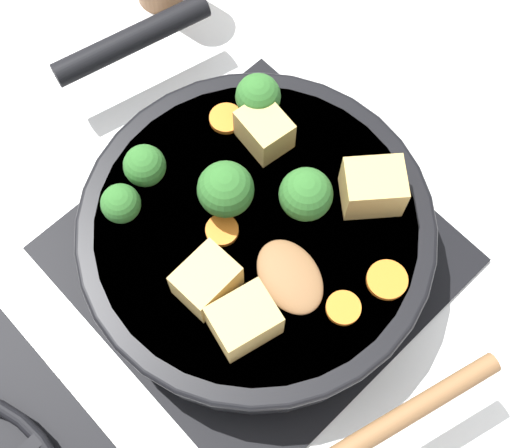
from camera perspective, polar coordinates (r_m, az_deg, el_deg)
name	(u,v)px	position (r m, az deg, el deg)	size (l,w,h in m)	color
ground_plane	(256,255)	(0.67, 0.00, -2.52)	(2.40, 2.40, 0.00)	white
front_burner_grate	(256,251)	(0.66, 0.00, -2.16)	(0.31, 0.31, 0.03)	black
skillet_pan	(255,231)	(0.62, -0.12, -0.59)	(0.41, 0.31, 0.05)	black
wooden_spoon	(337,355)	(0.56, 6.52, -10.34)	(0.20, 0.20, 0.02)	brown
tofu_cube_center_large	(264,130)	(0.62, 0.67, 7.54)	(0.04, 0.03, 0.03)	tan
tofu_cube_near_handle	(206,281)	(0.56, -3.98, -4.55)	(0.05, 0.04, 0.04)	tan
tofu_cube_east_chunk	(373,187)	(0.60, 9.34, 2.92)	(0.05, 0.04, 0.04)	tan
tofu_cube_west_chunk	(244,321)	(0.55, -0.97, -7.74)	(0.05, 0.04, 0.04)	tan
broccoli_floret_near_spoon	(258,97)	(0.62, 0.16, 10.16)	(0.04, 0.04, 0.05)	#709956
broccoli_floret_center_top	(306,195)	(0.58, 4.01, 2.36)	(0.04, 0.04, 0.05)	#709956
broccoli_floret_east_rim	(226,190)	(0.58, -2.45, 2.77)	(0.05, 0.05, 0.05)	#709956
broccoli_floret_west_rim	(145,166)	(0.60, -8.89, 4.60)	(0.04, 0.04, 0.04)	#709956
broccoli_floret_north_edge	(121,204)	(0.59, -10.75, 1.59)	(0.03, 0.03, 0.04)	#709956
carrot_slice_orange_thin	(340,311)	(0.57, 6.75, -6.93)	(0.03, 0.03, 0.01)	orange
carrot_slice_near_center	(222,230)	(0.59, -2.74, -0.51)	(0.03, 0.03, 0.01)	orange
carrot_slice_edge_slice	(387,280)	(0.59, 10.44, -4.42)	(0.03, 0.03, 0.01)	orange
carrot_slice_under_broccoli	(226,118)	(0.64, -2.41, 8.43)	(0.03, 0.03, 0.01)	orange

